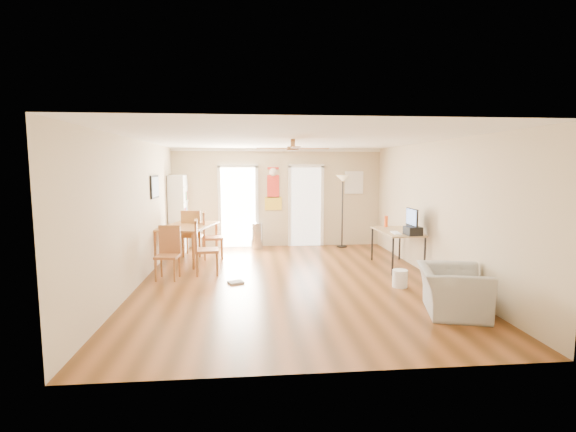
{
  "coord_description": "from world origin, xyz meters",
  "views": [
    {
      "loc": [
        -0.76,
        -7.51,
        2.11
      ],
      "look_at": [
        0.0,
        0.6,
        1.15
      ],
      "focal_mm": 25.92,
      "sensor_mm": 36.0,
      "label": 1
    }
  ],
  "objects": [
    {
      "name": "dining_table",
      "position": [
        -2.15,
        1.9,
        0.41
      ],
      "size": [
        1.33,
        1.81,
        0.81
      ],
      "primitive_type": null,
      "rotation": [
        0.0,
        0.0,
        -0.24
      ],
      "color": "#925C2F",
      "rests_on": "floor"
    },
    {
      "name": "wall_decal",
      "position": [
        -0.13,
        3.48,
        1.55
      ],
      "size": [
        0.46,
        0.03,
        1.1
      ],
      "primitive_type": "cube",
      "color": "red",
      "rests_on": "wall_back"
    },
    {
      "name": "orange_bottle",
      "position": [
        2.3,
        1.5,
        0.9
      ],
      "size": [
        0.09,
        0.09,
        0.24
      ],
      "primitive_type": "cylinder",
      "rotation": [
        0.0,
        0.0,
        0.06
      ],
      "color": "#E94E14",
      "rests_on": "computer_desk"
    },
    {
      "name": "ceiling",
      "position": [
        0.0,
        0.0,
        2.6
      ],
      "size": [
        5.5,
        7.0,
        0.0
      ],
      "primitive_type": null,
      "color": "silver",
      "rests_on": "floor"
    },
    {
      "name": "wall_right",
      "position": [
        2.75,
        0.0,
        1.3
      ],
      "size": [
        0.04,
        7.0,
        2.6
      ],
      "primitive_type": null,
      "color": "beige",
      "rests_on": "floor"
    },
    {
      "name": "wall_left",
      "position": [
        -2.75,
        0.0,
        1.3
      ],
      "size": [
        0.04,
        7.0,
        2.6
      ],
      "primitive_type": null,
      "color": "beige",
      "rests_on": "floor"
    },
    {
      "name": "ac_grille",
      "position": [
        2.05,
        3.47,
        1.7
      ],
      "size": [
        0.5,
        0.04,
        0.6
      ],
      "primitive_type": "cube",
      "color": "white",
      "rests_on": "wall_back"
    },
    {
      "name": "kitchen_doorway",
      "position": [
        -1.05,
        3.48,
        1.05
      ],
      "size": [
        0.9,
        0.1,
        2.1
      ],
      "primitive_type": null,
      "color": "white",
      "rests_on": "wall_back"
    },
    {
      "name": "wastebasket_a",
      "position": [
        1.88,
        -0.57,
        0.15
      ],
      "size": [
        0.33,
        0.33,
        0.31
      ],
      "primitive_type": "cylinder",
      "rotation": [
        0.0,
        0.0,
        0.29
      ],
      "color": "white",
      "rests_on": "floor"
    },
    {
      "name": "dining_chair_near",
      "position": [
        -2.3,
        0.33,
        0.5
      ],
      "size": [
        0.45,
        0.45,
        1.0
      ],
      "primitive_type": null,
      "rotation": [
        0.0,
        0.0,
        -0.1
      ],
      "color": "#A86436",
      "rests_on": "floor"
    },
    {
      "name": "crown_molding",
      "position": [
        0.0,
        0.0,
        2.56
      ],
      "size": [
        5.5,
        7.0,
        0.08
      ],
      "primitive_type": null,
      "color": "white",
      "rests_on": "wall_back"
    },
    {
      "name": "dining_chair_far",
      "position": [
        -2.11,
        2.48,
        0.55
      ],
      "size": [
        0.49,
        0.49,
        1.09
      ],
      "primitive_type": null,
      "rotation": [
        0.0,
        0.0,
        3.04
      ],
      "color": "olive",
      "rests_on": "floor"
    },
    {
      "name": "bookshelf",
      "position": [
        -2.54,
        3.16,
        0.96
      ],
      "size": [
        0.42,
        0.88,
        1.91
      ],
      "primitive_type": null,
      "rotation": [
        0.0,
        0.0,
        -0.04
      ],
      "color": "silver",
      "rests_on": "floor"
    },
    {
      "name": "bathroom_doorway",
      "position": [
        0.75,
        3.48,
        1.05
      ],
      "size": [
        0.8,
        0.1,
        2.1
      ],
      "primitive_type": null,
      "color": "white",
      "rests_on": "wall_back"
    },
    {
      "name": "dining_chair_right_b",
      "position": [
        -1.6,
        0.66,
        0.54
      ],
      "size": [
        0.49,
        0.49,
        1.08
      ],
      "primitive_type": null,
      "rotation": [
        0.0,
        0.0,
        1.67
      ],
      "color": "#935E2F",
      "rests_on": "floor"
    },
    {
      "name": "torchiere_lamp",
      "position": [
        1.68,
        3.2,
        0.95
      ],
      "size": [
        0.39,
        0.39,
        1.9
      ],
      "primitive_type": null,
      "rotation": [
        0.0,
        0.0,
        0.09
      ],
      "color": "black",
      "rests_on": "floor"
    },
    {
      "name": "keyboard",
      "position": [
        2.2,
        0.58,
        0.78
      ],
      "size": [
        0.19,
        0.45,
        0.02
      ],
      "primitive_type": "cube",
      "rotation": [
        0.0,
        0.0,
        -0.11
      ],
      "color": "white",
      "rests_on": "computer_desk"
    },
    {
      "name": "computer_desk",
      "position": [
        2.34,
        0.89,
        0.39
      ],
      "size": [
        0.72,
        1.45,
        0.78
      ],
      "primitive_type": null,
      "color": "tan",
      "rests_on": "floor"
    },
    {
      "name": "framed_poster",
      "position": [
        -2.73,
        1.4,
        1.7
      ],
      "size": [
        0.04,
        0.66,
        0.48
      ],
      "primitive_type": "cube",
      "color": "black",
      "rests_on": "wall_left"
    },
    {
      "name": "armchair",
      "position": [
        2.15,
        -1.92,
        0.33
      ],
      "size": [
        1.14,
        1.23,
        0.67
      ],
      "primitive_type": "imported",
      "rotation": [
        0.0,
        0.0,
        1.3
      ],
      "color": "#9B9B96",
      "rests_on": "floor"
    },
    {
      "name": "imac",
      "position": [
        2.47,
        0.44,
        1.03
      ],
      "size": [
        0.25,
        0.55,
        0.52
      ],
      "primitive_type": null,
      "rotation": [
        0.0,
        0.0,
        -0.34
      ],
      "color": "black",
      "rests_on": "computer_desk"
    },
    {
      "name": "ceiling_fan",
      "position": [
        0.0,
        -0.3,
        2.43
      ],
      "size": [
        1.24,
        1.24,
        0.2
      ],
      "primitive_type": null,
      "color": "#593819",
      "rests_on": "ceiling"
    },
    {
      "name": "floor_cloth",
      "position": [
        -1.02,
        -0.07,
        0.02
      ],
      "size": [
        0.33,
        0.3,
        0.04
      ],
      "primitive_type": "cube",
      "rotation": [
        0.0,
        0.0,
        0.4
      ],
      "color": "#9D9C97",
      "rests_on": "floor"
    },
    {
      "name": "floor",
      "position": [
        0.0,
        0.0,
        0.0
      ],
      "size": [
        7.0,
        7.0,
        0.0
      ],
      "primitive_type": "plane",
      "color": "brown",
      "rests_on": "ground"
    },
    {
      "name": "wall_front",
      "position": [
        0.0,
        -3.5,
        1.3
      ],
      "size": [
        5.5,
        0.04,
        2.6
      ],
      "primitive_type": null,
      "color": "beige",
      "rests_on": "floor"
    },
    {
      "name": "printer",
      "position": [
        2.45,
        0.33,
        0.86
      ],
      "size": [
        0.3,
        0.34,
        0.17
      ],
      "primitive_type": "cube",
      "rotation": [
        0.0,
        0.0,
        0.05
      ],
      "color": "black",
      "rests_on": "computer_desk"
    },
    {
      "name": "wall_back",
      "position": [
        0.0,
        3.5,
        1.3
      ],
      "size": [
        5.5,
        0.04,
        2.6
      ],
      "primitive_type": null,
      "color": "beige",
      "rests_on": "floor"
    },
    {
      "name": "dining_chair_right_a",
      "position": [
        -1.6,
        2.1,
        0.54
      ],
      "size": [
        0.49,
        0.49,
        1.09
      ],
      "primitive_type": null,
      "rotation": [
        0.0,
        0.0,
        1.67
      ],
      "color": "#9E5E33",
      "rests_on": "floor"
    },
    {
      "name": "trash_can",
      "position": [
        -0.58,
        3.16,
        0.34
      ],
      "size": [
        0.37,
        0.37,
        0.68
      ],
      "primitive_type": "cylinder",
      "rotation": [
        0.0,
        0.0,
        -0.2
      ],
      "color": "#B6B6B9",
      "rests_on": "floor"
    }
  ]
}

